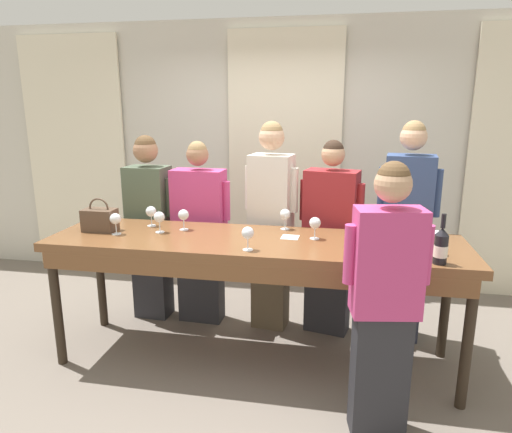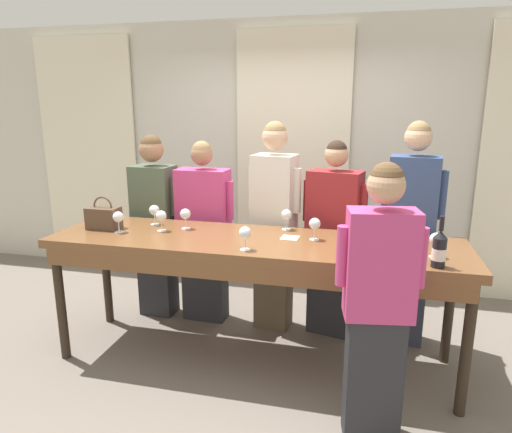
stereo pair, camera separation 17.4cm
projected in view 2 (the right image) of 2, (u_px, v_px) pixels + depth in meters
The scene contains 26 objects.
ground_plane at pixel (254, 359), 3.57m from camera, with size 18.00×18.00×0.00m, color #70665B.
wall_back at pixel (293, 156), 4.91m from camera, with size 12.00×0.06×2.80m.
curtain_panel_left at pixel (90, 156), 5.41m from camera, with size 1.20×0.03×2.69m.
curtain_panel_center at pixel (292, 162), 4.86m from camera, with size 1.20×0.03×2.69m.
tasting_bar at pixel (253, 251), 3.34m from camera, with size 3.04×0.79×0.98m.
wine_bottle at pixel (439, 249), 2.74m from camera, with size 0.08×0.08×0.32m.
handbag at pixel (104, 217), 3.59m from camera, with size 0.25×0.15×0.26m.
wine_glass_front_left at pixel (118, 218), 3.48m from camera, with size 0.08×0.08×0.16m.
wine_glass_front_mid at pixel (287, 215), 3.56m from camera, with size 0.08×0.08×0.16m.
wine_glass_front_right at pixel (245, 233), 3.06m from camera, with size 0.08×0.08×0.16m.
wine_glass_center_left at pixel (372, 230), 3.13m from camera, with size 0.08×0.08×0.16m.
wine_glass_center_mid at pixel (400, 240), 2.91m from camera, with size 0.08×0.08×0.16m.
wine_glass_center_right at pixel (408, 224), 3.30m from camera, with size 0.08×0.08×0.16m.
wine_glass_back_left at pixel (315, 224), 3.29m from camera, with size 0.08×0.08×0.16m.
wine_glass_back_mid at pixel (161, 216), 3.52m from camera, with size 0.08×0.08×0.16m.
wine_glass_back_right at pixel (154, 211), 3.71m from camera, with size 0.08×0.08×0.16m.
wine_glass_near_host at pixel (362, 244), 2.82m from camera, with size 0.08×0.08×0.16m.
wine_glass_by_bottle at pixel (436, 240), 2.91m from camera, with size 0.08×0.08×0.16m.
wine_glass_by_handbag at pixel (185, 214), 3.58m from camera, with size 0.08×0.08×0.16m.
napkin at pixel (290, 238), 3.36m from camera, with size 0.13×0.13×0.00m.
guest_olive_jacket at pixel (155, 224), 4.17m from camera, with size 0.48×0.28×1.68m.
guest_pink_top at pixel (204, 232), 4.08m from camera, with size 0.57×0.25×1.64m.
guest_cream_sweater at pixel (274, 224), 3.90m from camera, with size 0.47×0.31×1.81m.
guest_striped_shirt at pixel (333, 239), 3.81m from camera, with size 0.54×0.32×1.66m.
guest_navy_coat at pixel (410, 233), 3.65m from camera, with size 0.49×0.30×1.82m.
host_pouring at pixel (378, 302), 2.55m from camera, with size 0.49×0.27×1.65m.
Camera 2 is at (0.77, -3.11, 1.94)m, focal length 32.00 mm.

